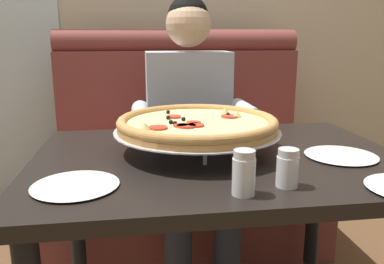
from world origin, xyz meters
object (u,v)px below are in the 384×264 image
diner_main (190,120)px  plate_near_right (75,183)px  shaker_parmesan (287,171)px  booth_bench (184,165)px  shaker_pepper_flakes (244,176)px  dining_table (218,183)px  pizza (197,124)px  plate_far_side (341,154)px  patio_chair (8,111)px

diner_main → plate_near_right: 0.92m
shaker_parmesan → plate_near_right: size_ratio=0.45×
booth_bench → shaker_pepper_flakes: booth_bench is taller
dining_table → pizza: size_ratio=2.15×
shaker_parmesan → plate_near_right: (-0.52, 0.07, -0.03)m
shaker_parmesan → shaker_pepper_flakes: shaker_pepper_flakes is taller
booth_bench → pizza: bearing=-94.2°
booth_bench → plate_near_right: booth_bench is taller
shaker_pepper_flakes → shaker_parmesan: bearing=15.9°
diner_main → shaker_parmesan: bearing=-82.6°
plate_far_side → patio_chair: size_ratio=0.26×
plate_near_right → shaker_parmesan: bearing=-7.8°
dining_table → diner_main: diner_main is taller
booth_bench → diner_main: diner_main is taller
pizza → shaker_pepper_flakes: (0.05, -0.38, -0.04)m
pizza → shaker_parmesan: size_ratio=5.54×
booth_bench → plate_near_right: (-0.41, -1.09, 0.34)m
diner_main → patio_chair: 1.90m
pizza → dining_table: bearing=-43.2°
plate_near_right → dining_table: bearing=27.5°
shaker_pepper_flakes → plate_far_side: 0.46m
booth_bench → patio_chair: 1.70m
shaker_parmesan → plate_far_side: (0.26, 0.21, -0.03)m
shaker_parmesan → dining_table: bearing=111.5°
shaker_pepper_flakes → patio_chair: patio_chair is taller
pizza → plate_far_side: (0.43, -0.13, -0.08)m
pizza → plate_near_right: (-0.35, -0.27, -0.08)m
shaker_parmesan → plate_far_side: shaker_parmesan is taller
shaker_parmesan → patio_chair: (-1.36, 2.32, -0.24)m
shaker_pepper_flakes → plate_near_right: size_ratio=0.50×
shaker_pepper_flakes → diner_main: bearing=89.7°
pizza → shaker_pepper_flakes: pizza is taller
diner_main → plate_near_right: bearing=-116.2°
plate_near_right → plate_far_side: size_ratio=0.98×
dining_table → shaker_parmesan: 0.33m
patio_chair → pizza: bearing=-59.0°
booth_bench → shaker_pepper_flakes: (-0.01, -1.20, 0.37)m
dining_table → plate_near_right: bearing=-152.5°
plate_far_side → plate_near_right: bearing=-169.8°
dining_table → patio_chair: 2.39m
plate_near_right → plate_far_side: (0.78, 0.14, 0.00)m
plate_near_right → diner_main: bearing=63.8°
patio_chair → plate_near_right: bearing=-69.6°
booth_bench → pizza: size_ratio=2.58×
pizza → patio_chair: bearing=121.0°
patio_chair → dining_table: bearing=-58.5°
diner_main → patio_chair: size_ratio=1.48×
pizza → shaker_pepper_flakes: size_ratio=4.91×
diner_main → shaker_parmesan: (0.12, -0.90, 0.06)m
shaker_parmesan → shaker_pepper_flakes: 0.13m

